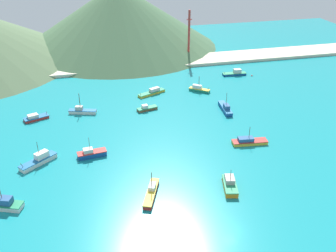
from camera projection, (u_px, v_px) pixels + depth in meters
The scene contains 18 objects.
ground at pixel (189, 155), 103.68m from camera, with size 260.00×280.00×0.50m.
fishing_boat_0 at pixel (225, 108), 127.01m from camera, with size 3.09×10.59×6.59m.
fishing_boat_1 at pixel (35, 118), 121.36m from camera, with size 8.07×5.34×1.90m.
fishing_boat_2 at pixel (235, 73), 156.92m from camera, with size 9.76×3.37×2.42m.
fishing_boat_3 at pixel (39, 160), 99.10m from camera, with size 9.58×8.27×6.26m.
fishing_boat_5 at pixel (249, 141), 108.05m from camera, with size 10.13×3.94×5.33m.
fishing_boat_6 at pixel (91, 153), 102.06m from camera, with size 7.82×3.42×5.86m.
fishing_boat_7 at pixel (151, 193), 87.60m from camera, with size 5.74×10.50×5.80m.
fishing_boat_8 at pixel (2, 204), 83.69m from camera, with size 9.99×6.13×5.13m.
fishing_boat_9 at pixel (230, 185), 89.84m from camera, with size 4.56×7.97×5.00m.
fishing_boat_10 at pixel (152, 92), 139.47m from camera, with size 10.74×6.63×2.08m.
fishing_boat_11 at pixel (82, 111), 125.32m from camera, with size 9.18×4.66×6.93m.
fishing_boat_13 at pixel (147, 108), 127.50m from camera, with size 7.10×3.72×2.01m.
fishing_boat_15 at pixel (199, 89), 141.66m from camera, with size 7.26×6.25×5.73m.
buoy_0 at pixel (252, 76), 156.11m from camera, with size 0.63×0.63×0.63m.
beach_strip at pixel (140, 64), 167.34m from camera, with size 247.00×14.66×1.20m, color beige.
hill_central at pixel (118, 15), 187.83m from camera, with size 95.93×95.93×29.91m.
radio_tower at pixel (189, 36), 168.25m from camera, with size 2.23×1.78×22.27m.
Camera 1 is at (-26.20, -54.33, 54.89)m, focal length 41.40 mm.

